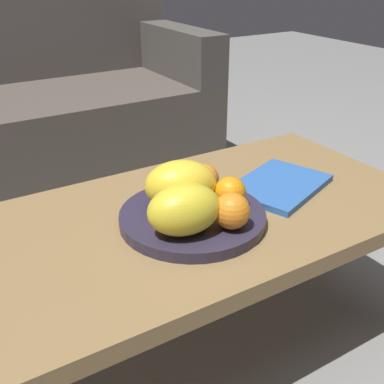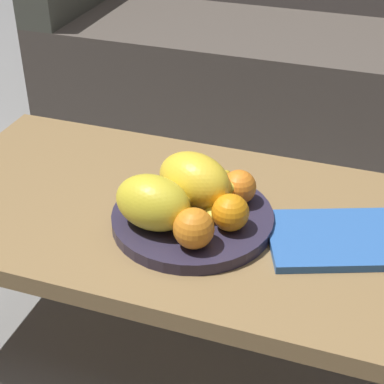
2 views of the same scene
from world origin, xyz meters
name	(u,v)px [view 2 (image 2 of 2)]	position (x,y,z in m)	size (l,w,h in m)	color
ground_plane	(197,348)	(0.00, 0.00, 0.00)	(8.00, 8.00, 0.00)	gray
coffee_table	(198,231)	(0.00, 0.00, 0.35)	(1.17, 0.57, 0.39)	olive
couch	(275,45)	(-0.12, 1.26, 0.30)	(1.70, 0.70, 0.90)	#4E463E
fruit_bowl	(192,218)	(0.00, -0.04, 0.41)	(0.32, 0.32, 0.03)	#2D273C
melon_large_front	(153,203)	(-0.06, -0.10, 0.47)	(0.15, 0.11, 0.11)	yellow
melon_smaller_beside	(194,181)	(-0.01, 0.00, 0.47)	(0.16, 0.11, 0.11)	yellow
orange_front	(239,187)	(0.07, 0.03, 0.45)	(0.07, 0.07, 0.07)	orange
orange_left	(230,213)	(0.08, -0.06, 0.45)	(0.07, 0.07, 0.07)	orange
orange_right	(194,228)	(0.03, -0.13, 0.46)	(0.08, 0.08, 0.08)	orange
banana_bunch	(208,193)	(0.02, 0.00, 0.45)	(0.17, 0.16, 0.06)	gold
magazine	(334,239)	(0.28, -0.01, 0.40)	(0.25, 0.18, 0.02)	#3063B3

